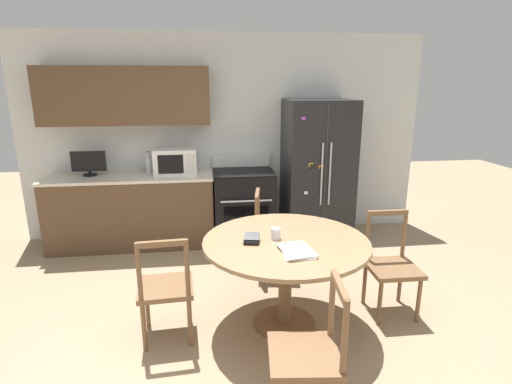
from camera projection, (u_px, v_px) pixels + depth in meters
name	position (u px, v px, depth m)	size (l,w,h in m)	color
ground_plane	(250.00, 351.00, 3.07)	(14.00, 14.00, 0.00)	#9E8466
back_wall	(202.00, 127.00, 5.13)	(5.20, 0.44, 2.60)	silver
kitchen_counter	(133.00, 210.00, 4.99)	(2.02, 0.64, 0.90)	brown
refrigerator	(317.00, 171.00, 5.10)	(0.83, 0.74, 1.80)	black
oven_range	(244.00, 205.00, 5.13)	(0.75, 0.68, 1.08)	black
microwave	(176.00, 161.00, 4.90)	(0.51, 0.37, 0.32)	white
countertop_tv	(89.00, 162.00, 4.81)	(0.40, 0.16, 0.30)	black
counter_bottle	(148.00, 165.00, 4.94)	(0.07, 0.07, 0.28)	silver
dining_table	(286.00, 255.00, 3.25)	(1.35, 1.35, 0.77)	#997551
dining_chair_left	(166.00, 289.00, 3.13)	(0.44, 0.44, 0.90)	brown
dining_chair_right	(391.00, 266.00, 3.51)	(0.43, 0.43, 0.90)	brown
dining_chair_far	(272.00, 235.00, 4.24)	(0.49, 0.49, 0.90)	brown
dining_chair_near	(309.00, 355.00, 2.37)	(0.46, 0.46, 0.90)	brown
candle_glass	(276.00, 234.00, 3.23)	(0.08, 0.08, 0.09)	silver
wallet	(252.00, 239.00, 3.16)	(0.14, 0.15, 0.07)	black
mail_stack	(297.00, 251.00, 2.98)	(0.26, 0.33, 0.02)	white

